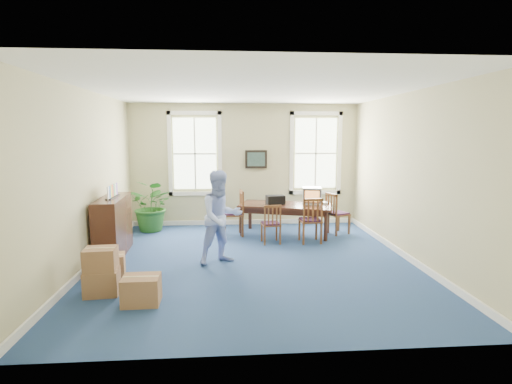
{
  "coord_description": "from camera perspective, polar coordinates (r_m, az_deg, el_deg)",
  "views": [
    {
      "loc": [
        -0.5,
        -7.31,
        2.39
      ],
      "look_at": [
        0.1,
        0.6,
        1.25
      ],
      "focal_mm": 28.0,
      "sensor_mm": 36.0,
      "label": 1
    }
  ],
  "objects": [
    {
      "name": "floor",
      "position": [
        7.71,
        -0.41,
        -9.89
      ],
      "size": [
        6.5,
        6.5,
        0.0
      ],
      "primitive_type": "plane",
      "color": "navy",
      "rests_on": "ground"
    },
    {
      "name": "ceiling",
      "position": [
        7.37,
        -0.43,
        14.48
      ],
      "size": [
        6.5,
        6.5,
        0.0
      ],
      "primitive_type": "plane",
      "rotation": [
        3.14,
        0.0,
        0.0
      ],
      "color": "white",
      "rests_on": "ground"
    },
    {
      "name": "wall_back",
      "position": [
        10.6,
        -1.63,
        3.9
      ],
      "size": [
        6.5,
        0.0,
        6.5
      ],
      "primitive_type": "plane",
      "rotation": [
        1.57,
        0.0,
        0.0
      ],
      "color": "#BAB385",
      "rests_on": "ground"
    },
    {
      "name": "wall_front",
      "position": [
        4.17,
        2.65,
        -2.74
      ],
      "size": [
        6.5,
        0.0,
        6.5
      ],
      "primitive_type": "plane",
      "rotation": [
        -1.57,
        0.0,
        0.0
      ],
      "color": "#BAB385",
      "rests_on": "ground"
    },
    {
      "name": "wall_left",
      "position": [
        7.77,
        -23.1,
        1.68
      ],
      "size": [
        0.0,
        6.5,
        6.5
      ],
      "primitive_type": "plane",
      "rotation": [
        1.57,
        0.0,
        1.57
      ],
      "color": "#BAB385",
      "rests_on": "ground"
    },
    {
      "name": "wall_right",
      "position": [
        8.15,
        21.15,
        2.06
      ],
      "size": [
        0.0,
        6.5,
        6.5
      ],
      "primitive_type": "plane",
      "rotation": [
        1.57,
        0.0,
        -1.57
      ],
      "color": "#BAB385",
      "rests_on": "ground"
    },
    {
      "name": "baseboard_back",
      "position": [
        10.8,
        -1.59,
        -4.29
      ],
      "size": [
        6.0,
        0.04,
        0.12
      ],
      "primitive_type": "cube",
      "color": "white",
      "rests_on": "ground"
    },
    {
      "name": "baseboard_left",
      "position": [
        8.06,
        -22.28,
        -9.25
      ],
      "size": [
        0.04,
        6.5,
        0.12
      ],
      "primitive_type": "cube",
      "color": "white",
      "rests_on": "ground"
    },
    {
      "name": "baseboard_right",
      "position": [
        8.42,
        20.42,
        -8.41
      ],
      "size": [
        0.04,
        6.5,
        0.12
      ],
      "primitive_type": "cube",
      "color": "white",
      "rests_on": "ground"
    },
    {
      "name": "window_left",
      "position": [
        10.58,
        -8.71,
        5.42
      ],
      "size": [
        1.4,
        0.12,
        2.2
      ],
      "primitive_type": null,
      "color": "white",
      "rests_on": "ground"
    },
    {
      "name": "window_right",
      "position": [
        10.82,
        8.52,
        5.49
      ],
      "size": [
        1.4,
        0.12,
        2.2
      ],
      "primitive_type": null,
      "color": "white",
      "rests_on": "ground"
    },
    {
      "name": "wall_picture",
      "position": [
        10.56,
        0.01,
        4.7
      ],
      "size": [
        0.58,
        0.06,
        0.48
      ],
      "primitive_type": null,
      "color": "black",
      "rests_on": "ground"
    },
    {
      "name": "conference_table",
      "position": [
        9.66,
        4.25,
        -3.93
      ],
      "size": [
        2.36,
        1.6,
        0.74
      ],
      "primitive_type": null,
      "rotation": [
        0.0,
        0.0,
        -0.31
      ],
      "color": "#3F2015",
      "rests_on": "ground"
    },
    {
      "name": "crt_tv",
      "position": [
        9.72,
        7.97,
        -0.49
      ],
      "size": [
        0.52,
        0.55,
        0.4
      ],
      "primitive_type": null,
      "rotation": [
        0.0,
        0.0,
        -0.18
      ],
      "color": "#B7B7BC",
      "rests_on": "conference_table"
    },
    {
      "name": "game_console",
      "position": [
        9.76,
        9.71,
        -1.54
      ],
      "size": [
        0.18,
        0.21,
        0.05
      ],
      "primitive_type": "cube",
      "rotation": [
        0.0,
        0.0,
        -0.15
      ],
      "color": "white",
      "rests_on": "conference_table"
    },
    {
      "name": "equipment_bag",
      "position": [
        9.58,
        2.78,
        -1.12
      ],
      "size": [
        0.46,
        0.34,
        0.21
      ],
      "primitive_type": "cube",
      "rotation": [
        0.0,
        0.0,
        0.16
      ],
      "color": "black",
      "rests_on": "conference_table"
    },
    {
      "name": "chair_near_left",
      "position": [
        8.87,
        2.12,
        -4.51
      ],
      "size": [
        0.44,
        0.44,
        0.89
      ],
      "primitive_type": null,
      "rotation": [
        0.0,
        0.0,
        3.25
      ],
      "color": "brown",
      "rests_on": "ground"
    },
    {
      "name": "chair_near_right",
      "position": [
        8.99,
        7.76,
        -3.95
      ],
      "size": [
        0.48,
        0.48,
        1.02
      ],
      "primitive_type": null,
      "rotation": [
        0.0,
        0.0,
        3.19
      ],
      "color": "brown",
      "rests_on": "ground"
    },
    {
      "name": "chair_end_left",
      "position": [
        9.52,
        -3.4,
        -3.05
      ],
      "size": [
        0.54,
        0.54,
        1.08
      ],
      "primitive_type": null,
      "rotation": [
        0.0,
        0.0,
        -1.45
      ],
      "color": "brown",
      "rests_on": "ground"
    },
    {
      "name": "chair_end_right",
      "position": [
        9.9,
        11.61,
        -2.99
      ],
      "size": [
        0.6,
        0.6,
        1.01
      ],
      "primitive_type": null,
      "rotation": [
        0.0,
        0.0,
        1.99
      ],
      "color": "brown",
      "rests_on": "ground"
    },
    {
      "name": "man",
      "position": [
        7.45,
        -5.02,
        -3.62
      ],
      "size": [
        1.05,
        0.96,
        1.74
      ],
      "primitive_type": "imported",
      "rotation": [
        0.0,
        0.0,
        0.45
      ],
      "color": "#A5B9FC",
      "rests_on": "ground"
    },
    {
      "name": "credenza",
      "position": [
        8.45,
        -19.74,
        -4.44
      ],
      "size": [
        0.52,
        1.59,
        1.23
      ],
      "primitive_type": "cube",
      "rotation": [
        0.0,
        0.0,
        0.05
      ],
      "color": "#3F2015",
      "rests_on": "ground"
    },
    {
      "name": "brochure_rack",
      "position": [
        8.32,
        -19.84,
        0.62
      ],
      "size": [
        0.19,
        0.63,
        0.27
      ],
      "primitive_type": null,
      "rotation": [
        0.0,
        0.0,
        -0.14
      ],
      "color": "#99999E",
      "rests_on": "credenza"
    },
    {
      "name": "potted_plant",
      "position": [
        10.26,
        -14.56,
        -1.89
      ],
      "size": [
        1.47,
        1.39,
        1.29
      ],
      "primitive_type": "imported",
      "rotation": [
        0.0,
        0.0,
        -0.42
      ],
      "color": "#245A1E",
      "rests_on": "ground"
    },
    {
      "name": "cardboard_boxes",
      "position": [
        6.55,
        -19.39,
        -10.17
      ],
      "size": [
        1.46,
        1.46,
        0.76
      ],
      "primitive_type": null,
      "rotation": [
        0.0,
        0.0,
        0.11
      ],
      "color": "#9A6946",
      "rests_on": "ground"
    }
  ]
}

